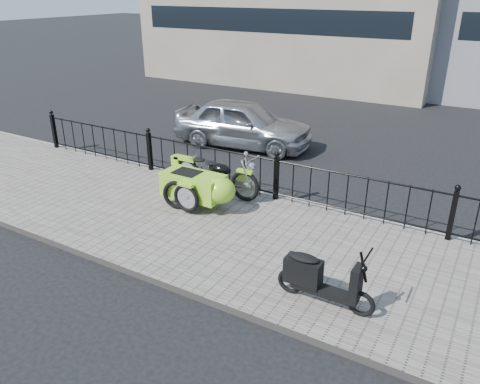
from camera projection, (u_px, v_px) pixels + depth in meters
The scene contains 8 objects.
ground at pixel (246, 228), 9.18m from camera, with size 120.00×120.00×0.00m, color black.
sidewalk at pixel (233, 236), 8.76m from camera, with size 30.00×3.80×0.12m, color #655D55.
curb at pixel (278, 199), 10.29m from camera, with size 30.00×0.10×0.12m, color gray.
iron_fence at pixel (276, 179), 9.97m from camera, with size 14.11×0.11×1.08m.
motorcycle_sidecar at pixel (204, 184), 9.67m from camera, with size 2.28×1.47×0.98m.
scooter at pixel (318, 279), 6.69m from camera, with size 1.48×0.43×1.00m.
spare_tire at pixel (177, 195), 9.56m from camera, with size 0.63×0.63×0.09m, color black.
sedan_car at pixel (243, 123), 13.63m from camera, with size 1.63×4.05×1.38m, color #AAADB1.
Camera 1 is at (4.01, -7.06, 4.34)m, focal length 35.00 mm.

